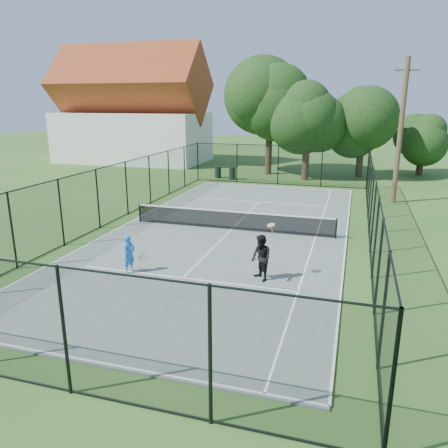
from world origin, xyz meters
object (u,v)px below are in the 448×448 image
(trash_bin_right, at_px, (232,173))
(player_blue, at_px, (129,254))
(utility_pole, at_px, (400,131))
(player_black, at_px, (261,258))
(trash_bin_left, at_px, (218,172))
(tennis_net, at_px, (232,219))

(trash_bin_right, xyz_separation_m, player_blue, (1.84, -20.56, 0.25))
(trash_bin_right, relative_size, player_blue, 0.72)
(utility_pole, distance_m, player_black, 16.10)
(trash_bin_left, height_order, player_blue, player_blue)
(trash_bin_right, bearing_deg, utility_pole, -23.12)
(tennis_net, relative_size, trash_bin_right, 9.79)
(tennis_net, bearing_deg, player_blue, -108.02)
(trash_bin_left, relative_size, player_blue, 0.66)
(utility_pole, xyz_separation_m, player_black, (-5.38, -14.76, -3.53))
(player_black, bearing_deg, tennis_net, 115.14)
(tennis_net, distance_m, player_blue, 6.77)
(tennis_net, height_order, trash_bin_left, tennis_net)
(tennis_net, bearing_deg, utility_pole, 48.07)
(trash_bin_left, distance_m, player_black, 21.83)
(trash_bin_right, distance_m, player_blue, 20.65)
(tennis_net, bearing_deg, player_black, -64.86)
(player_black, bearing_deg, utility_pole, 69.97)
(tennis_net, distance_m, trash_bin_right, 14.66)
(tennis_net, relative_size, utility_pole, 1.16)
(tennis_net, height_order, utility_pole, utility_pole)
(utility_pole, bearing_deg, trash_bin_left, 157.51)
(tennis_net, xyz_separation_m, utility_pole, (8.08, 9.00, 3.84))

